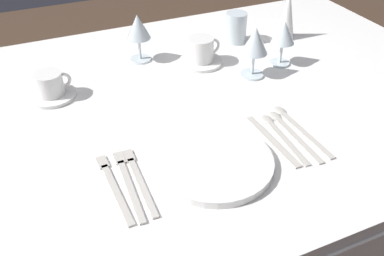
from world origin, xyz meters
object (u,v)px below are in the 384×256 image
(spoon_soup, at_px, (279,133))
(wine_glass_left, at_px, (255,43))
(wine_glass_centre, at_px, (138,29))
(wine_glass_right, at_px, (284,35))
(fork_outer, at_px, (139,178))
(fork_inner, at_px, (128,182))
(napkin_folded, at_px, (287,15))
(drink_tumbler, at_px, (236,29))
(dinner_knife, at_px, (274,142))
(spoon_dessert, at_px, (288,130))
(dinner_plate, at_px, (214,162))
(coffee_cup_right, at_px, (50,84))
(fork_salad, at_px, (113,185))
(coffee_cup_left, at_px, (201,49))
(spoon_tea, at_px, (295,125))

(spoon_soup, xyz_separation_m, wine_glass_left, (0.09, 0.28, 0.10))
(spoon_soup, bearing_deg, wine_glass_centre, 110.71)
(wine_glass_left, height_order, wine_glass_right, wine_glass_left)
(fork_outer, relative_size, fork_inner, 0.97)
(napkin_folded, bearing_deg, drink_tumbler, 167.05)
(dinner_knife, xyz_separation_m, wine_glass_centre, (-0.16, 0.53, 0.10))
(spoon_dessert, xyz_separation_m, drink_tumbler, (0.12, 0.51, 0.04))
(dinner_plate, bearing_deg, dinner_knife, 4.60)
(spoon_dessert, distance_m, wine_glass_right, 0.36)
(fork_inner, bearing_deg, dinner_plate, -6.38)
(fork_outer, bearing_deg, wine_glass_right, 29.65)
(spoon_soup, distance_m, wine_glass_left, 0.31)
(wine_glass_right, relative_size, napkin_folded, 0.83)
(coffee_cup_right, relative_size, napkin_folded, 0.58)
(dinner_plate, height_order, fork_salad, dinner_plate)
(spoon_dessert, bearing_deg, wine_glass_left, 78.47)
(dinner_plate, height_order, spoon_dessert, dinner_plate)
(dinner_knife, relative_size, wine_glass_centre, 1.40)
(fork_inner, distance_m, napkin_folded, 0.87)
(fork_inner, distance_m, wine_glass_left, 0.57)
(wine_glass_centre, distance_m, wine_glass_left, 0.36)
(dinner_knife, bearing_deg, coffee_cup_right, 136.99)
(coffee_cup_left, xyz_separation_m, coffee_cup_right, (-0.46, -0.02, -0.01))
(napkin_folded, bearing_deg, dinner_plate, -135.96)
(dinner_knife, distance_m, wine_glass_left, 0.34)
(dinner_plate, distance_m, wine_glass_right, 0.53)
(fork_inner, bearing_deg, coffee_cup_right, 102.75)
(coffee_cup_left, xyz_separation_m, drink_tumbler, (0.17, 0.10, -0.00))
(spoon_dessert, bearing_deg, coffee_cup_right, 142.37)
(fork_salad, distance_m, dinner_knife, 0.39)
(dinner_knife, bearing_deg, wine_glass_centre, 106.73)
(coffee_cup_right, bearing_deg, drink_tumbler, 10.08)
(spoon_tea, distance_m, wine_glass_left, 0.29)
(coffee_cup_left, bearing_deg, spoon_dessert, -83.02)
(dinner_plate, xyz_separation_m, wine_glass_right, (0.40, 0.34, 0.09))
(fork_inner, distance_m, coffee_cup_left, 0.56)
(coffee_cup_right, distance_m, drink_tumbler, 0.64)
(wine_glass_centre, bearing_deg, fork_inner, -110.66)
(fork_outer, relative_size, drink_tumbler, 2.14)
(napkin_folded, bearing_deg, dinner_knife, -125.99)
(dinner_knife, relative_size, wine_glass_left, 1.38)
(dinner_knife, height_order, napkin_folded, napkin_folded)
(wine_glass_centre, relative_size, wine_glass_right, 1.08)
(dinner_knife, bearing_deg, fork_outer, 178.39)
(fork_inner, xyz_separation_m, coffee_cup_right, (-0.09, 0.41, 0.04))
(fork_salad, bearing_deg, fork_inner, -4.21)
(fork_outer, distance_m, napkin_folded, 0.85)
(fork_inner, distance_m, drink_tumbler, 0.75)
(wine_glass_right, relative_size, drink_tumbler, 1.36)
(dinner_plate, height_order, spoon_tea, dinner_plate)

